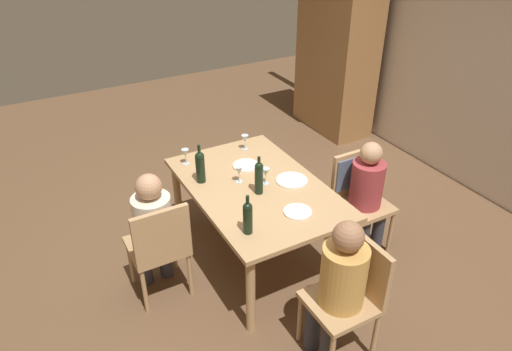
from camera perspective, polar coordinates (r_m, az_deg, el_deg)
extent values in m
plane|color=brown|center=(4.43, 0.00, -9.47)|extent=(10.00, 10.00, 0.00)
cube|color=beige|center=(5.47, 26.47, 11.71)|extent=(6.40, 0.12, 2.70)
cube|color=olive|center=(6.49, 9.76, 14.36)|extent=(1.10, 0.56, 2.10)
cube|color=tan|center=(3.99, 0.00, -1.47)|extent=(1.63, 1.05, 0.04)
cylinder|color=tan|center=(4.62, -9.49, -2.48)|extent=(0.07, 0.07, 0.71)
cylinder|color=tan|center=(3.55, -0.66, -14.33)|extent=(0.07, 0.07, 0.71)
cylinder|color=tan|center=(4.93, 0.46, 0.34)|extent=(0.07, 0.07, 0.71)
cylinder|color=tan|center=(3.94, 11.28, -9.46)|extent=(0.07, 0.07, 0.71)
cylinder|color=tan|center=(4.14, -14.95, -10.14)|extent=(0.04, 0.04, 0.44)
cylinder|color=tan|center=(4.21, -9.96, -8.66)|extent=(0.04, 0.04, 0.44)
cylinder|color=tan|center=(3.87, -13.36, -13.49)|extent=(0.04, 0.04, 0.44)
cylinder|color=tan|center=(3.94, -8.00, -11.83)|extent=(0.04, 0.04, 0.44)
cube|color=tan|center=(3.88, -11.95, -8.35)|extent=(0.44, 0.44, 0.04)
cube|color=tan|center=(3.58, -11.33, -7.20)|extent=(0.04, 0.44, 0.44)
cylinder|color=tan|center=(4.49, 16.00, -6.62)|extent=(0.04, 0.04, 0.44)
cylinder|color=tan|center=(4.27, 12.25, -8.25)|extent=(0.04, 0.04, 0.44)
cylinder|color=tan|center=(4.71, 12.88, -4.21)|extent=(0.04, 0.04, 0.44)
cylinder|color=tan|center=(4.50, 9.17, -5.63)|extent=(0.04, 0.04, 0.44)
cube|color=tan|center=(4.35, 12.94, -3.62)|extent=(0.44, 0.44, 0.04)
cube|color=tan|center=(4.34, 11.62, 0.29)|extent=(0.04, 0.44, 0.44)
cube|color=#4C5B75|center=(4.33, 11.65, 0.54)|extent=(0.07, 0.40, 0.31)
cylinder|color=tan|center=(3.59, 5.35, -16.91)|extent=(0.04, 0.04, 0.44)
cylinder|color=tan|center=(3.58, 14.25, -18.27)|extent=(0.04, 0.04, 0.44)
cylinder|color=tan|center=(3.76, 10.34, -14.63)|extent=(0.04, 0.04, 0.44)
cube|color=tan|center=(3.40, 10.14, -14.97)|extent=(0.44, 0.44, 0.04)
cube|color=tan|center=(3.34, 13.28, -10.75)|extent=(0.44, 0.04, 0.44)
cylinder|color=#33333D|center=(4.11, -13.42, -10.06)|extent=(0.11, 0.11, 0.46)
cylinder|color=#33333D|center=(4.15, -11.04, -9.35)|extent=(0.11, 0.11, 0.46)
cylinder|color=beige|center=(3.74, -12.33, -5.62)|extent=(0.30, 0.30, 0.46)
sphere|color=tan|center=(3.55, -12.91, -1.36)|extent=(0.20, 0.20, 0.20)
cylinder|color=#33333D|center=(4.45, 14.57, -6.58)|extent=(0.11, 0.11, 0.46)
cylinder|color=#33333D|center=(4.35, 12.85, -7.31)|extent=(0.11, 0.11, 0.46)
cylinder|color=#9E383D|center=(4.23, 13.29, -1.14)|extent=(0.29, 0.29, 0.44)
sphere|color=tan|center=(4.07, 13.82, 2.65)|extent=(0.19, 0.19, 0.19)
cylinder|color=#33333D|center=(3.46, 8.76, -19.48)|extent=(0.11, 0.11, 0.46)
cylinder|color=#33333D|center=(3.55, 6.89, -17.51)|extent=(0.11, 0.11, 0.46)
cylinder|color=tan|center=(3.23, 10.54, -12.04)|extent=(0.31, 0.31, 0.48)
sphere|color=#996B4C|center=(3.01, 11.16, -7.29)|extent=(0.21, 0.21, 0.21)
cylinder|color=black|center=(3.82, 0.35, -0.60)|extent=(0.07, 0.07, 0.24)
sphere|color=black|center=(3.75, 0.36, 1.10)|extent=(0.07, 0.07, 0.07)
cylinder|color=black|center=(3.73, 0.36, 1.74)|extent=(0.03, 0.03, 0.08)
cylinder|color=black|center=(3.40, -1.01, -5.50)|extent=(0.07, 0.07, 0.21)
sphere|color=black|center=(3.33, -1.03, -3.88)|extent=(0.07, 0.07, 0.07)
cylinder|color=black|center=(3.30, -1.04, -3.13)|extent=(0.03, 0.03, 0.09)
cylinder|color=black|center=(4.00, -6.75, 0.69)|extent=(0.08, 0.08, 0.23)
sphere|color=black|center=(3.94, -6.87, 2.30)|extent=(0.08, 0.08, 0.08)
cylinder|color=black|center=(3.91, -6.92, 3.04)|extent=(0.03, 0.03, 0.10)
cylinder|color=silver|center=(4.01, 1.16, -0.95)|extent=(0.06, 0.06, 0.00)
cylinder|color=silver|center=(3.99, 1.17, -0.50)|extent=(0.01, 0.01, 0.07)
cone|color=silver|center=(3.95, 1.18, 0.40)|extent=(0.07, 0.07, 0.07)
cylinder|color=silver|center=(4.03, -2.04, -0.73)|extent=(0.06, 0.06, 0.00)
cylinder|color=silver|center=(4.01, -2.05, -0.29)|extent=(0.01, 0.01, 0.07)
cone|color=silver|center=(3.98, -2.07, 0.61)|extent=(0.07, 0.07, 0.07)
cylinder|color=silver|center=(4.55, -1.34, 3.25)|extent=(0.06, 0.06, 0.00)
cylinder|color=silver|center=(4.53, -1.35, 3.67)|extent=(0.01, 0.01, 0.07)
cone|color=silver|center=(4.50, -1.36, 4.49)|extent=(0.07, 0.07, 0.07)
cylinder|color=silver|center=(4.34, -8.47, 1.44)|extent=(0.06, 0.06, 0.00)
cylinder|color=silver|center=(4.33, -8.51, 1.87)|extent=(0.01, 0.01, 0.07)
cone|color=silver|center=(4.29, -8.58, 2.71)|extent=(0.07, 0.07, 0.07)
cylinder|color=white|center=(3.67, 5.07, -4.40)|extent=(0.22, 0.22, 0.01)
cylinder|color=white|center=(4.26, -1.23, 1.24)|extent=(0.24, 0.24, 0.01)
cylinder|color=white|center=(4.05, 4.35, -0.58)|extent=(0.27, 0.27, 0.01)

